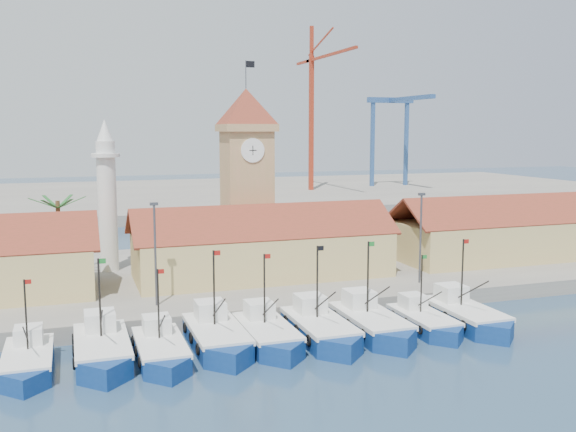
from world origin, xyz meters
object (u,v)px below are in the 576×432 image
object	(u,v)px
boat_4	(268,336)
clock_tower	(247,173)
minaret	(107,195)
boat_0	(28,363)

from	to	relation	value
boat_4	clock_tower	world-z (taller)	clock_tower
boat_4	minaret	bearing A→B (deg)	112.39
boat_4	minaret	xyz separation A→B (m)	(-10.35, 25.11, 8.95)
boat_0	clock_tower	world-z (taller)	clock_tower
clock_tower	minaret	xyz separation A→B (m)	(-15.00, 2.00, -2.23)
boat_0	minaret	bearing A→B (deg)	74.45
minaret	boat_0	bearing A→B (deg)	-105.55
boat_0	clock_tower	distance (m)	33.86
boat_0	boat_4	size ratio (longest dim) A/B	0.90
boat_0	minaret	size ratio (longest dim) A/B	0.55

